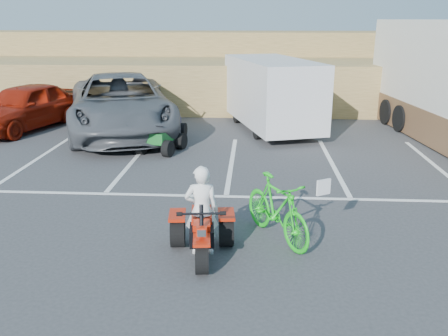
# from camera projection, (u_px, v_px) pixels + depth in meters

# --- Properties ---
(ground) EXTENTS (100.00, 100.00, 0.00)m
(ground) POSITION_uv_depth(u_px,v_px,m) (218.00, 247.00, 8.09)
(ground) COLOR #363638
(ground) RESTS_ON ground
(parking_stripes) EXTENTS (28.00, 5.16, 0.01)m
(parking_stripes) POSITION_uv_depth(u_px,v_px,m) (264.00, 173.00, 11.90)
(parking_stripes) COLOR white
(parking_stripes) RESTS_ON ground
(grass_embankment) EXTENTS (40.00, 8.50, 3.10)m
(grass_embankment) POSITION_uv_depth(u_px,v_px,m) (242.00, 69.00, 22.39)
(grass_embankment) COLOR olive
(grass_embankment) RESTS_ON ground
(red_trike_atv) EXTENTS (1.25, 1.57, 0.95)m
(red_trike_atv) POSITION_uv_depth(u_px,v_px,m) (202.00, 257.00, 7.76)
(red_trike_atv) COLOR #B51F0A
(red_trike_atv) RESTS_ON ground
(rider) EXTENTS (0.59, 0.42, 1.51)m
(rider) POSITION_uv_depth(u_px,v_px,m) (202.00, 210.00, 7.67)
(rider) COLOR white
(rider) RESTS_ON ground
(green_dirt_bike) EXTENTS (1.43, 1.92, 1.15)m
(green_dirt_bike) POSITION_uv_depth(u_px,v_px,m) (277.00, 209.00, 8.21)
(green_dirt_bike) COLOR #14BF19
(green_dirt_bike) RESTS_ON ground
(grey_pickup) EXTENTS (5.28, 7.70, 1.96)m
(grey_pickup) POSITION_uv_depth(u_px,v_px,m) (121.00, 104.00, 15.92)
(grey_pickup) COLOR #4D5055
(grey_pickup) RESTS_ON ground
(red_car) EXTENTS (3.09, 5.00, 1.59)m
(red_car) POSITION_uv_depth(u_px,v_px,m) (25.00, 106.00, 16.51)
(red_car) COLOR maroon
(red_car) RESTS_ON ground
(cargo_trailer) EXTENTS (3.48, 5.54, 2.41)m
(cargo_trailer) POSITION_uv_depth(u_px,v_px,m) (272.00, 92.00, 16.31)
(cargo_trailer) COLOR silver
(cargo_trailer) RESTS_ON ground
(quad_atv_blue) EXTENTS (1.16, 1.45, 0.87)m
(quad_atv_blue) POSITION_uv_depth(u_px,v_px,m) (167.00, 139.00, 15.27)
(quad_atv_blue) COLOR navy
(quad_atv_blue) RESTS_ON ground
(quad_atv_green) EXTENTS (1.36, 1.60, 0.90)m
(quad_atv_green) POSITION_uv_depth(u_px,v_px,m) (162.00, 151.00, 13.89)
(quad_atv_green) COLOR #166023
(quad_atv_green) RESTS_ON ground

